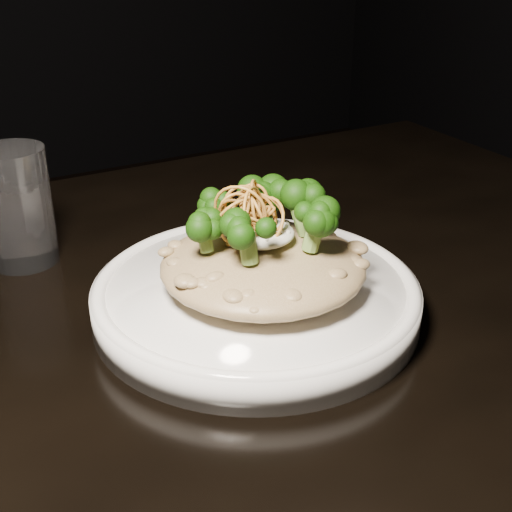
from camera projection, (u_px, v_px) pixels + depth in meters
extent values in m
cube|color=black|center=(206.00, 344.00, 0.60)|extent=(1.10, 0.80, 0.04)
cylinder|color=black|center=(381.00, 358.00, 1.24)|extent=(0.05, 0.05, 0.71)
cylinder|color=white|center=(256.00, 299.00, 0.60)|extent=(0.27, 0.27, 0.03)
ellipsoid|color=brown|center=(263.00, 266.00, 0.58)|extent=(0.17, 0.17, 0.04)
ellipsoid|color=silver|center=(261.00, 233.00, 0.58)|extent=(0.06, 0.06, 0.02)
cylinder|color=silver|center=(17.00, 207.00, 0.67)|extent=(0.07, 0.07, 0.11)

